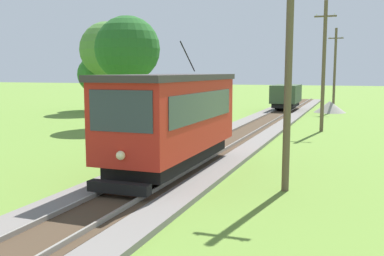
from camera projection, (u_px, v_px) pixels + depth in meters
The scene contains 9 objects.
red_tram at pixel (173, 118), 17.00m from camera, with size 2.60×8.54×4.79m.
freight_car at pixel (286, 96), 44.02m from camera, with size 2.40×5.20×2.31m.
utility_pole_near_tram at pixel (289, 68), 14.48m from camera, with size 1.40×0.40×7.92m.
utility_pole_mid at pixel (324, 65), 29.21m from camera, with size 1.40×0.44×8.48m.
utility_pole_far at pixel (335, 69), 43.23m from camera, with size 1.40×0.41×8.07m.
gravel_pile at pixel (330, 107), 43.31m from camera, with size 3.03×3.03×1.10m, color gray.
tree_left_near at pixel (128, 49), 31.49m from camera, with size 4.59×4.59×7.82m.
tree_right_near at pixel (108, 50), 43.60m from camera, with size 5.43×5.43×8.75m.
tree_left_far at pixel (96, 74), 45.84m from camera, with size 3.77×3.77×5.53m.
Camera 1 is at (6.52, -3.21, 3.93)m, focal length 42.00 mm.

